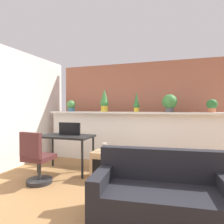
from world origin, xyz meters
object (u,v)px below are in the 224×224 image
Objects in this scene: potted_plant_4 at (212,105)px; vase_on_shelf at (104,147)px; potted_plant_1 at (104,101)px; office_chair at (37,162)px; couch at (161,197)px; desk at (66,139)px; tv_monitor at (70,129)px; potted_plant_0 at (71,106)px; potted_plant_3 at (170,102)px; side_cube_shelf at (104,165)px; potted_plant_2 at (136,103)px.

potted_plant_4 is 2.43m from vase_on_shelf.
potted_plant_1 is at bearing -179.12° from potted_plant_4.
couch is at bearing -12.34° from office_chair.
desk is 0.67× the size of couch.
office_chair is (-0.55, -1.81, -1.10)m from potted_plant_1.
office_chair is (-0.14, -0.85, -0.49)m from tv_monitor.
potted_plant_0 is at bearing 140.68° from vase_on_shelf.
potted_plant_3 is at bearing 90.56° from couch.
vase_on_shelf is at bearing -133.74° from potted_plant_3.
couch is at bearing -44.36° from side_cube_shelf.
potted_plant_3 is at bearing 1.36° from potted_plant_1.
side_cube_shelf is at bearing 34.27° from office_chair.
couch is at bearing -71.31° from potted_plant_2.
side_cube_shelf is at bearing -133.84° from potted_plant_3.
vase_on_shelf is at bearing 34.31° from office_chair.
potted_plant_4 reaches higher than couch.
potted_plant_0 is 0.26× the size of desk.
side_cube_shelf is (0.42, -1.14, -1.24)m from potted_plant_1.
potted_plant_0 is at bearing -178.47° from potted_plant_3.
desk is at bearing -114.48° from tv_monitor.
office_chair is 1.19m from side_cube_shelf.
side_cube_shelf is at bearing -69.84° from potted_plant_1.
couch is (1.99, -1.31, -0.60)m from tv_monitor.
side_cube_shelf is 0.33m from vase_on_shelf.
potted_plant_1 reaches higher than desk.
couch is at bearing -55.28° from potted_plant_1.
side_cube_shelf is (0.87, -0.10, -0.42)m from desk.
desk reaches higher than side_cube_shelf.
potted_plant_3 is 0.36× the size of desk.
office_chair reaches higher than desk.
potted_plant_3 reaches higher than vase_on_shelf.
desk is (-2.00, -1.08, -0.77)m from potted_plant_3.
potted_plant_2 is 1.80m from desk.
potted_plant_1 is 3.02m from couch.
potted_plant_1 is 1.13× the size of side_cube_shelf.
potted_plant_4 is 0.57× the size of tv_monitor.
desk is 1.21× the size of office_chair.
potted_plant_3 is 2.55× the size of vase_on_shelf.
potted_plant_1 reaches higher than potted_plant_4.
tv_monitor is at bearing -153.08° from potted_plant_3.
vase_on_shelf is (1.35, -1.10, -0.79)m from potted_plant_0.
tv_monitor is (-1.96, -1.00, -0.56)m from potted_plant_3.
tv_monitor is at bearing 167.69° from side_cube_shelf.
potted_plant_0 is 0.18× the size of couch.
tv_monitor is 0.98× the size of side_cube_shelf.
desk is at bearing -65.45° from potted_plant_0.
potted_plant_1 is at bearing 110.16° from side_cube_shelf.
vase_on_shelf is at bearing -149.42° from potted_plant_4.
potted_plant_2 reaches higher than potted_plant_4.
potted_plant_2 reaches higher than office_chair.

